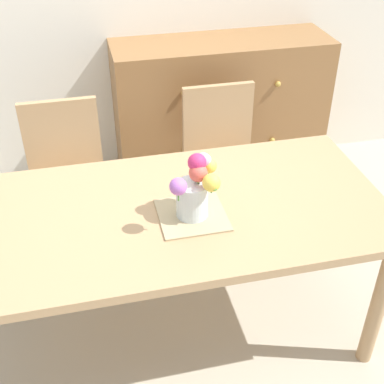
{
  "coord_description": "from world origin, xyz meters",
  "views": [
    {
      "loc": [
        -0.32,
        -1.74,
        2.07
      ],
      "look_at": [
        0.07,
        -0.07,
        0.88
      ],
      "focal_mm": 48.54,
      "sensor_mm": 36.0,
      "label": 1
    }
  ],
  "objects_px": {
    "dining_table": "(173,224)",
    "flower_vase": "(195,187)",
    "chair_left": "(66,171)",
    "chair_right": "(222,152)",
    "dresser": "(220,113)"
  },
  "relations": [
    {
      "from": "dining_table",
      "to": "flower_vase",
      "type": "distance_m",
      "value": 0.25
    },
    {
      "from": "chair_left",
      "to": "chair_right",
      "type": "xyz_separation_m",
      "value": [
        0.9,
        0.0,
        0.0
      ]
    },
    {
      "from": "dresser",
      "to": "flower_vase",
      "type": "xyz_separation_m",
      "value": [
        -0.51,
        -1.4,
        0.4
      ]
    },
    {
      "from": "dresser",
      "to": "flower_vase",
      "type": "height_order",
      "value": "flower_vase"
    },
    {
      "from": "dining_table",
      "to": "chair_left",
      "type": "height_order",
      "value": "chair_left"
    },
    {
      "from": "dining_table",
      "to": "chair_left",
      "type": "xyz_separation_m",
      "value": [
        -0.45,
        0.8,
        -0.15
      ]
    },
    {
      "from": "dining_table",
      "to": "flower_vase",
      "type": "bearing_deg",
      "value": -41.09
    },
    {
      "from": "dining_table",
      "to": "dresser",
      "type": "relative_size",
      "value": 1.31
    },
    {
      "from": "chair_left",
      "to": "dresser",
      "type": "relative_size",
      "value": 0.64
    },
    {
      "from": "chair_right",
      "to": "flower_vase",
      "type": "xyz_separation_m",
      "value": [
        -0.37,
        -0.87,
        0.38
      ]
    },
    {
      "from": "dining_table",
      "to": "chair_right",
      "type": "relative_size",
      "value": 2.05
    },
    {
      "from": "dining_table",
      "to": "chair_right",
      "type": "height_order",
      "value": "chair_right"
    },
    {
      "from": "dining_table",
      "to": "dresser",
      "type": "bearing_deg",
      "value": 66.07
    },
    {
      "from": "chair_left",
      "to": "flower_vase",
      "type": "height_order",
      "value": "flower_vase"
    },
    {
      "from": "dining_table",
      "to": "chair_left",
      "type": "relative_size",
      "value": 2.05
    }
  ]
}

